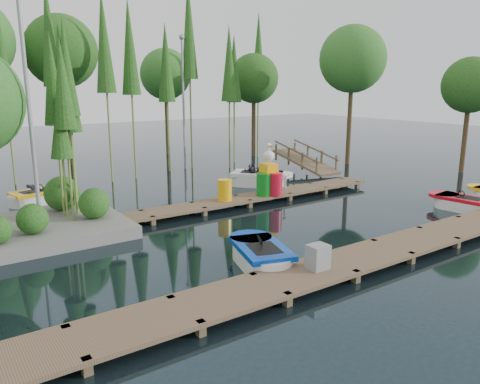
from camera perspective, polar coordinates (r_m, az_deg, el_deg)
ground_plane at (r=15.43m, az=-0.47°, el=-4.57°), size 90.00×90.00×0.00m
near_dock at (r=12.11m, az=11.74°, el=-8.71°), size 18.00×1.50×0.50m
far_dock at (r=17.90m, az=-2.33°, el=-1.33°), size 15.00×1.20×0.50m
tree_screen at (r=23.64m, az=-20.14°, el=15.78°), size 34.42×18.53×10.31m
lamp_island at (r=14.93m, az=-24.42°, el=10.35°), size 0.30×0.30×7.25m
lamp_rear at (r=26.21m, az=-6.94°, el=12.05°), size 0.30×0.30×7.25m
ramp at (r=25.75m, az=7.99°, el=3.79°), size 1.50×3.94×1.49m
boat_blue at (r=12.41m, az=2.52°, el=-7.78°), size 1.88×2.85×0.88m
boat_red at (r=19.61m, az=25.50°, el=-1.31°), size 1.41×2.58×0.83m
boat_yellow_far at (r=20.38m, az=-23.35°, el=-0.54°), size 2.63×1.56×1.23m
boat_white_far at (r=22.01m, az=2.28°, el=1.63°), size 3.02×3.15×1.43m
utility_cabinet at (r=11.52m, az=9.47°, el=-7.80°), size 0.49×0.41×0.60m
yellow_barrel at (r=17.88m, az=-1.86°, el=0.24°), size 0.54×0.54×0.82m
drum_cluster at (r=18.89m, az=3.65°, el=1.54°), size 1.21×1.11×2.08m
seagull_post at (r=19.62m, az=5.54°, el=1.59°), size 0.46×0.25×0.73m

